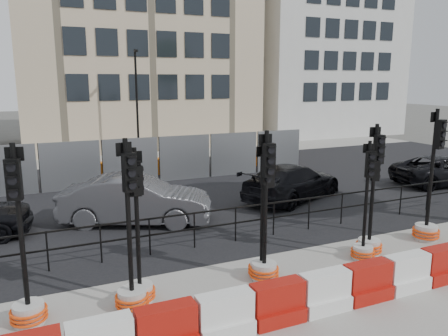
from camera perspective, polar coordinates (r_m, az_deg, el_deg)
name	(u,v)px	position (r m, az deg, el deg)	size (l,w,h in m)	color
ground	(256,258)	(11.23, 4.18, -11.62)	(120.00, 120.00, 0.00)	#51514C
sidewalk_near	(330,315)	(8.97, 13.66, -18.17)	(40.00, 6.00, 0.02)	gray
road	(173,193)	(17.39, -6.69, -3.21)	(40.00, 14.00, 0.03)	black
sidewalk_far	(127,157)	(25.95, -12.60, 1.45)	(40.00, 4.00, 0.02)	gray
building_cream	(132,11)	(32.18, -11.88, 19.46)	(15.00, 10.06, 18.00)	#C3B18E
building_white	(315,35)	(38.20, 11.79, 16.65)	(12.00, 9.06, 16.00)	silver
kerb_railing	(236,218)	(12.00, 1.53, -6.56)	(18.00, 0.04, 1.00)	black
heras_fencing	(166,163)	(20.09, -7.62, 0.62)	(14.33, 1.72, 2.00)	gray
lamp_post_far	(137,101)	(24.71, -11.30, 8.52)	(0.12, 0.56, 6.00)	black
barrier_row	(324,293)	(8.94, 12.97, -15.66)	(15.70, 0.50, 0.80)	#B71E0E
traffic_signal_a	(26,289)	(8.89, -24.42, -14.25)	(0.66, 0.66, 3.36)	#B9B9B5
traffic_signal_b	(132,271)	(8.77, -11.96, -13.01)	(0.66, 0.66, 3.36)	#B9B9B5
traffic_signal_c	(139,272)	(9.07, -11.02, -13.18)	(0.62, 0.62, 3.15)	#B9B9B5
traffic_signal_d	(262,247)	(9.94, 5.04, -10.21)	(0.61, 0.61, 3.08)	#B9B9B5
traffic_signal_e	(265,251)	(9.83, 5.35, -10.72)	(0.66, 0.66, 3.36)	#B9B9B5
traffic_signal_f	(365,233)	(11.37, 17.89, -8.04)	(0.59, 0.59, 2.98)	#B9B9B5
traffic_signal_g	(370,229)	(11.75, 18.57, -7.54)	(0.66, 0.66, 3.35)	#B9B9B5
traffic_signal_h	(428,214)	(13.34, 25.11, -5.50)	(0.72, 0.72, 3.65)	#B9B9B5
car_b	(136,200)	(13.76, -11.43, -4.13)	(4.83, 3.34, 1.51)	#46474B
car_c	(293,182)	(16.40, 8.94, -1.82)	(4.98, 3.61, 1.34)	black
car_d	(444,170)	(20.76, 26.83, -0.28)	(4.67, 2.60, 1.23)	black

